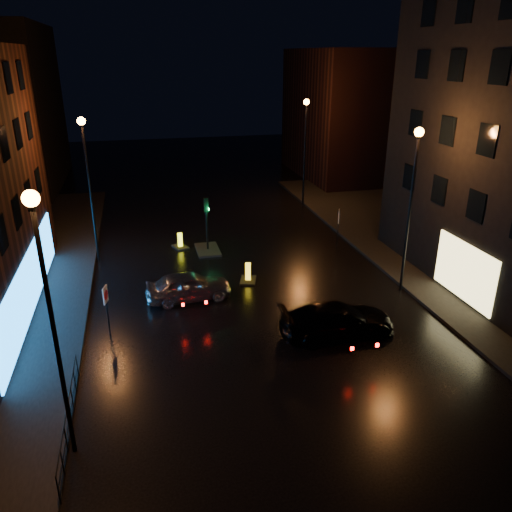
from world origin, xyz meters
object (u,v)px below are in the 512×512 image
object	(u,v)px
road_sign_left	(106,299)
dark_sedan	(338,320)
traffic_signal	(208,243)
road_sign_right	(339,219)
silver_hatchback	(189,286)
bollard_far	(180,244)
bollard_near	(248,277)

from	to	relation	value
road_sign_left	dark_sedan	bearing A→B (deg)	0.57
dark_sedan	traffic_signal	bearing A→B (deg)	19.45
dark_sedan	road_sign_right	world-z (taller)	road_sign_right
traffic_signal	silver_hatchback	world-z (taller)	traffic_signal
silver_hatchback	road_sign_right	distance (m)	11.36
bollard_far	road_sign_left	xyz separation A→B (m)	(-4.09, -9.89, 1.50)
dark_sedan	bollard_near	distance (m)	6.90
bollard_near	road_sign_right	distance (m)	7.85
silver_hatchback	road_sign_right	world-z (taller)	road_sign_right
dark_sedan	road_sign_right	size ratio (longest dim) A/B	2.05
silver_hatchback	dark_sedan	world-z (taller)	dark_sedan
road_sign_right	road_sign_left	bearing A→B (deg)	52.59
bollard_near	bollard_far	world-z (taller)	bollard_near
bollard_near	bollard_far	xyz separation A→B (m)	(-3.08, 5.99, -0.02)
silver_hatchback	road_sign_left	size ratio (longest dim) A/B	1.85
traffic_signal	road_sign_right	size ratio (longest dim) A/B	1.40
bollard_near	road_sign_right	size ratio (longest dim) A/B	0.57
road_sign_left	silver_hatchback	bearing A→B (deg)	48.54
dark_sedan	road_sign_left	distance (m)	10.09
road_sign_right	silver_hatchback	bearing A→B (deg)	50.65
traffic_signal	road_sign_right	bearing A→B (deg)	-9.11
silver_hatchback	road_sign_right	bearing A→B (deg)	-66.70
dark_sedan	silver_hatchback	bearing A→B (deg)	49.88
bollard_far	road_sign_left	bearing A→B (deg)	-132.55
bollard_near	road_sign_right	bearing A→B (deg)	46.92
traffic_signal	road_sign_left	bearing A→B (deg)	-122.56
traffic_signal	bollard_near	bearing A→B (deg)	-73.88
dark_sedan	road_sign_left	xyz separation A→B (m)	(-9.73, 2.49, 0.98)
silver_hatchback	bollard_near	xyz separation A→B (m)	(3.37, 1.37, -0.49)
bollard_far	road_sign_left	distance (m)	10.81
bollard_near	bollard_far	size ratio (longest dim) A/B	1.08
dark_sedan	bollard_far	distance (m)	13.61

